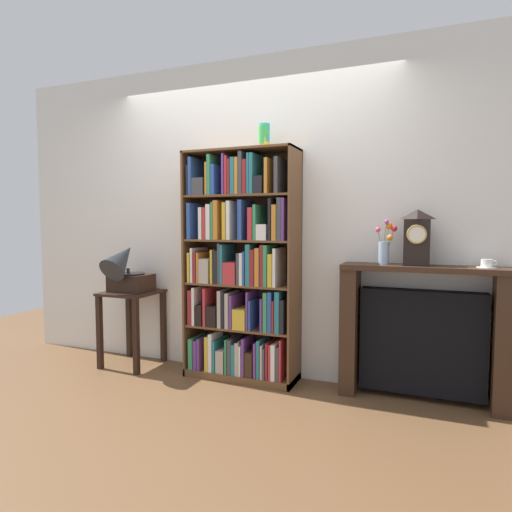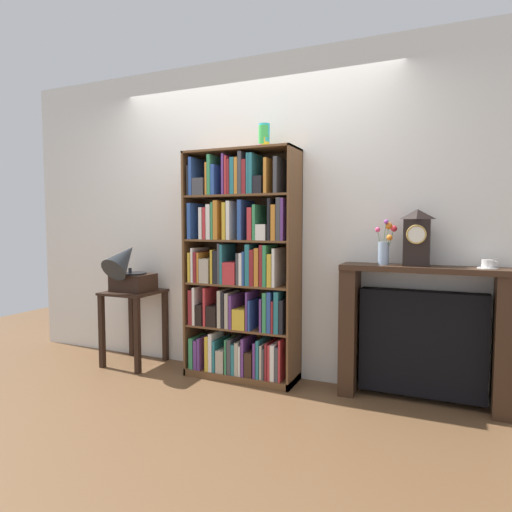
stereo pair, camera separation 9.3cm
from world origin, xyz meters
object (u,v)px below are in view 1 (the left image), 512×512
Objects in this scene: gramophone at (126,270)px; mantel_clock at (417,237)px; side_table_left at (132,312)px; flower_vase at (385,246)px; bookshelf at (241,274)px; fireplace_mantel at (422,335)px; cup_stack at (264,136)px; teacup_with_saucer at (487,264)px.

gramophone is 1.23× the size of mantel_clock.
flower_vase reaches higher than side_table_left.
bookshelf is 1.64× the size of fireplace_mantel.
fireplace_mantel is 0.71m from mantel_clock.
teacup_with_saucer is (1.62, 0.02, -0.97)m from cup_stack.
gramophone is at bearing -173.21° from bookshelf.
teacup_with_saucer is (1.82, 0.04, 0.14)m from bookshelf.
cup_stack is 1.28m from flower_vase.
side_table_left is 5.23× the size of teacup_with_saucer.
bookshelf is 1.83m from teacup_with_saucer.
teacup_with_saucer is at bearing 0.80° from cup_stack.
mantel_clock is 1.22× the size of flower_vase.
bookshelf reaches higher than flower_vase.
cup_stack is 1.93m from fireplace_mantel.
mantel_clock is at bearing 1.00° from cup_stack.
gramophone is at bearing -175.52° from fireplace_mantel.
teacup_with_saucer reaches higher than fireplace_mantel.
gramophone is at bearing -176.03° from mantel_clock.
mantel_clock is at bearing -179.71° from teacup_with_saucer.
fireplace_mantel is (2.48, 0.19, -0.39)m from gramophone.
flower_vase is at bearing 1.69° from cup_stack.
cup_stack is at bearing 6.19° from bookshelf.
side_table_left is at bearing 90.00° from gramophone.
side_table_left is 2.48m from fireplace_mantel.
bookshelf is at bearing 3.05° from side_table_left.
gramophone is 2.46m from mantel_clock.
flower_vase is at bearing 179.55° from teacup_with_saucer.
teacup_with_saucer is at bearing 3.39° from gramophone.
bookshelf is 1.41m from mantel_clock.
gramophone is 2.52m from fireplace_mantel.
cup_stack reaches higher than fireplace_mantel.
gramophone is at bearing -175.45° from flower_vase.
gramophone is 1.50× the size of flower_vase.
fireplace_mantel is at bearing 2.87° from side_table_left.
gramophone is 3.83× the size of teacup_with_saucer.
bookshelf is 1.47m from fireplace_mantel.
bookshelf is 4.69× the size of mantel_clock.
bookshelf is at bearing 6.79° from gramophone.
side_table_left is 1.69× the size of mantel_clock.
fireplace_mantel is 2.86× the size of mantel_clock.
flower_vase is 2.55× the size of teacup_with_saucer.
cup_stack reaches higher than teacup_with_saucer.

